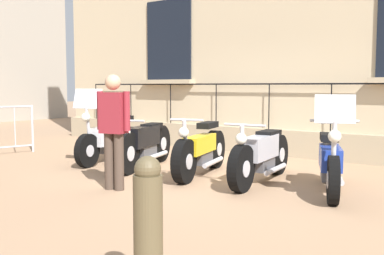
{
  "coord_description": "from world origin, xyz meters",
  "views": [
    {
      "loc": [
        6.19,
        4.2,
        1.47
      ],
      "look_at": [
        0.27,
        0.0,
        0.8
      ],
      "focal_mm": 42.18,
      "sensor_mm": 36.0,
      "label": 1
    }
  ],
  "objects_px": {
    "motorcycle_blue": "(330,163)",
    "pedestrian_walking": "(114,125)",
    "motorcycle_silver": "(261,155)",
    "bollard": "(148,231)",
    "motorcycle_black": "(144,144)",
    "motorcycle_white": "(111,139)",
    "motorcycle_yellow": "(201,151)"
  },
  "relations": [
    {
      "from": "motorcycle_blue",
      "to": "pedestrian_walking",
      "type": "distance_m",
      "value": 3.05
    },
    {
      "from": "motorcycle_silver",
      "to": "motorcycle_blue",
      "type": "height_order",
      "value": "motorcycle_blue"
    },
    {
      "from": "bollard",
      "to": "pedestrian_walking",
      "type": "bearing_deg",
      "value": -131.14
    },
    {
      "from": "motorcycle_black",
      "to": "motorcycle_blue",
      "type": "height_order",
      "value": "motorcycle_blue"
    },
    {
      "from": "motorcycle_silver",
      "to": "pedestrian_walking",
      "type": "height_order",
      "value": "pedestrian_walking"
    },
    {
      "from": "motorcycle_black",
      "to": "motorcycle_blue",
      "type": "xyz_separation_m",
      "value": [
        -0.04,
        3.35,
        -0.02
      ]
    },
    {
      "from": "motorcycle_black",
      "to": "motorcycle_silver",
      "type": "height_order",
      "value": "motorcycle_silver"
    },
    {
      "from": "motorcycle_white",
      "to": "bollard",
      "type": "xyz_separation_m",
      "value": [
        3.98,
        4.42,
        0.07
      ]
    },
    {
      "from": "motorcycle_black",
      "to": "bollard",
      "type": "height_order",
      "value": "bollard"
    },
    {
      "from": "bollard",
      "to": "pedestrian_walking",
      "type": "relative_size",
      "value": 0.62
    },
    {
      "from": "motorcycle_silver",
      "to": "motorcycle_blue",
      "type": "bearing_deg",
      "value": 87.17
    },
    {
      "from": "motorcycle_yellow",
      "to": "pedestrian_walking",
      "type": "bearing_deg",
      "value": -14.29
    },
    {
      "from": "bollard",
      "to": "pedestrian_walking",
      "type": "distance_m",
      "value": 3.51
    },
    {
      "from": "motorcycle_white",
      "to": "motorcycle_yellow",
      "type": "relative_size",
      "value": 1.02
    },
    {
      "from": "motorcycle_silver",
      "to": "pedestrian_walking",
      "type": "distance_m",
      "value": 2.27
    },
    {
      "from": "motorcycle_silver",
      "to": "pedestrian_walking",
      "type": "xyz_separation_m",
      "value": [
        1.64,
        -1.48,
        0.5
      ]
    },
    {
      "from": "motorcycle_white",
      "to": "motorcycle_yellow",
      "type": "height_order",
      "value": "motorcycle_white"
    },
    {
      "from": "motorcycle_white",
      "to": "motorcycle_black",
      "type": "relative_size",
      "value": 1.04
    },
    {
      "from": "motorcycle_black",
      "to": "pedestrian_walking",
      "type": "height_order",
      "value": "pedestrian_walking"
    },
    {
      "from": "pedestrian_walking",
      "to": "motorcycle_yellow",
      "type": "bearing_deg",
      "value": 165.71
    },
    {
      "from": "motorcycle_silver",
      "to": "motorcycle_black",
      "type": "bearing_deg",
      "value": -87.66
    },
    {
      "from": "motorcycle_silver",
      "to": "motorcycle_blue",
      "type": "xyz_separation_m",
      "value": [
        0.05,
        1.08,
        -0.0
      ]
    },
    {
      "from": "motorcycle_yellow",
      "to": "bollard",
      "type": "distance_m",
      "value": 4.48
    },
    {
      "from": "motorcycle_black",
      "to": "motorcycle_yellow",
      "type": "distance_m",
      "value": 1.2
    },
    {
      "from": "motorcycle_black",
      "to": "pedestrian_walking",
      "type": "relative_size",
      "value": 1.26
    },
    {
      "from": "motorcycle_white",
      "to": "motorcycle_yellow",
      "type": "bearing_deg",
      "value": 87.61
    },
    {
      "from": "motorcycle_yellow",
      "to": "pedestrian_walking",
      "type": "relative_size",
      "value": 1.27
    },
    {
      "from": "motorcycle_white",
      "to": "bollard",
      "type": "bearing_deg",
      "value": 47.99
    },
    {
      "from": "pedestrian_walking",
      "to": "motorcycle_black",
      "type": "bearing_deg",
      "value": -152.81
    },
    {
      "from": "motorcycle_black",
      "to": "pedestrian_walking",
      "type": "xyz_separation_m",
      "value": [
        1.55,
        0.8,
        0.49
      ]
    },
    {
      "from": "motorcycle_white",
      "to": "pedestrian_walking",
      "type": "relative_size",
      "value": 1.3
    },
    {
      "from": "motorcycle_blue",
      "to": "motorcycle_silver",
      "type": "bearing_deg",
      "value": -92.83
    }
  ]
}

